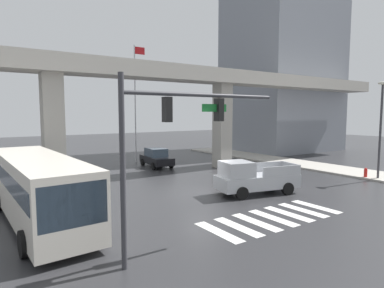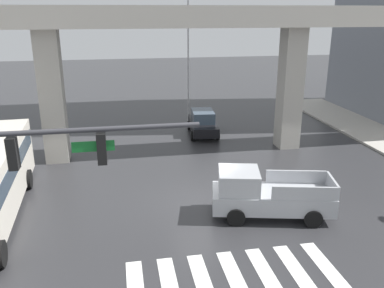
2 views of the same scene
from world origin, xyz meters
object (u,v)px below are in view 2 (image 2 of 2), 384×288
Objects in this scene: pickup_truck at (265,195)px; traffic_signal_mast at (21,178)px; flagpole at (189,37)px; sedan_black at (203,123)px.

traffic_signal_mast is at bearing -151.19° from pickup_truck.
flagpole is at bearing 68.64° from traffic_signal_mast.
pickup_truck is at bearing 28.81° from traffic_signal_mast.
flagpole is (8.10, 20.71, 2.23)m from traffic_signal_mast.
traffic_signal_mast is (-8.44, -17.15, 3.54)m from sedan_black.
flagpole is at bearing 91.62° from pickup_truck.
flagpole is (-0.45, 16.01, 5.63)m from pickup_truck.
sedan_black is at bearing 63.78° from traffic_signal_mast.
pickup_truck reaches higher than sedan_black.
sedan_black is 6.79m from flagpole.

